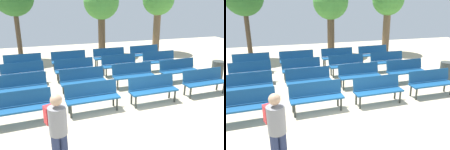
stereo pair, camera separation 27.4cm
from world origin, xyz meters
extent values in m
plane|color=#BCAD8E|center=(0.00, 0.00, 0.00)|extent=(24.00, 24.00, 0.00)
cube|color=navy|center=(-3.03, 1.37, 0.43)|extent=(1.63, 0.54, 0.05)
cube|color=navy|center=(-3.05, 1.57, 0.68)|extent=(1.60, 0.23, 0.40)
cylinder|color=#2D332D|center=(-2.32, 1.26, 0.20)|extent=(0.06, 0.06, 0.40)
cylinder|color=#2D332D|center=(-2.34, 1.58, 0.20)|extent=(0.06, 0.06, 0.40)
cube|color=navy|center=(-1.06, 1.48, 0.43)|extent=(1.62, 0.53, 0.05)
cube|color=navy|center=(-1.07, 1.68, 0.68)|extent=(1.60, 0.21, 0.40)
cylinder|color=#2D332D|center=(-1.75, 1.28, 0.20)|extent=(0.06, 0.06, 0.40)
cylinder|color=#2D332D|center=(-0.35, 1.36, 0.20)|extent=(0.06, 0.06, 0.40)
cylinder|color=#2D332D|center=(-1.77, 1.60, 0.20)|extent=(0.06, 0.06, 0.40)
cylinder|color=#2D332D|center=(-0.37, 1.68, 0.20)|extent=(0.06, 0.06, 0.40)
cube|color=navy|center=(0.93, 1.51, 0.43)|extent=(1.62, 0.51, 0.05)
cube|color=navy|center=(0.92, 1.71, 0.68)|extent=(1.60, 0.20, 0.40)
cylinder|color=#2D332D|center=(0.24, 1.32, 0.20)|extent=(0.06, 0.06, 0.40)
cylinder|color=#2D332D|center=(1.63, 1.38, 0.20)|extent=(0.06, 0.06, 0.40)
cylinder|color=#2D332D|center=(0.22, 1.63, 0.20)|extent=(0.06, 0.06, 0.40)
cylinder|color=#2D332D|center=(1.62, 1.70, 0.20)|extent=(0.06, 0.06, 0.40)
cube|color=navy|center=(2.97, 1.64, 0.43)|extent=(1.61, 0.50, 0.05)
cube|color=navy|center=(2.97, 1.84, 0.68)|extent=(1.60, 0.18, 0.40)
cylinder|color=#2D332D|center=(2.28, 1.46, 0.20)|extent=(0.06, 0.06, 0.40)
cylinder|color=#2D332D|center=(2.27, 1.78, 0.20)|extent=(0.06, 0.06, 0.40)
cylinder|color=#2D332D|center=(3.67, 1.82, 0.20)|extent=(0.06, 0.06, 0.40)
cube|color=navy|center=(-3.12, 2.89, 0.43)|extent=(1.62, 0.54, 0.05)
cube|color=navy|center=(-3.13, 3.09, 0.68)|extent=(1.60, 0.22, 0.40)
cylinder|color=#2D332D|center=(-3.81, 2.69, 0.20)|extent=(0.06, 0.06, 0.40)
cylinder|color=#2D332D|center=(-2.41, 2.78, 0.20)|extent=(0.06, 0.06, 0.40)
cylinder|color=#2D332D|center=(-3.83, 3.01, 0.20)|extent=(0.06, 0.06, 0.40)
cylinder|color=#2D332D|center=(-2.43, 3.10, 0.20)|extent=(0.06, 0.06, 0.40)
cube|color=navy|center=(-1.08, 2.97, 0.43)|extent=(1.62, 0.54, 0.05)
cube|color=navy|center=(-1.09, 3.17, 0.68)|extent=(1.60, 0.22, 0.40)
cylinder|color=#2D332D|center=(-1.77, 2.77, 0.20)|extent=(0.06, 0.06, 0.40)
cylinder|color=#2D332D|center=(-0.37, 2.85, 0.20)|extent=(0.06, 0.06, 0.40)
cylinder|color=#2D332D|center=(-1.79, 3.09, 0.20)|extent=(0.06, 0.06, 0.40)
cylinder|color=#2D332D|center=(-0.39, 3.17, 0.20)|extent=(0.06, 0.06, 0.40)
cube|color=navy|center=(0.86, 3.05, 0.43)|extent=(1.61, 0.46, 0.05)
cube|color=navy|center=(0.86, 3.25, 0.68)|extent=(1.60, 0.15, 0.40)
cylinder|color=#2D332D|center=(0.16, 2.88, 0.20)|extent=(0.06, 0.06, 0.40)
cylinder|color=#2D332D|center=(1.56, 2.90, 0.20)|extent=(0.06, 0.06, 0.40)
cylinder|color=#2D332D|center=(0.16, 3.20, 0.20)|extent=(0.06, 0.06, 0.40)
cylinder|color=#2D332D|center=(1.56, 3.22, 0.20)|extent=(0.06, 0.06, 0.40)
cube|color=navy|center=(2.85, 3.09, 0.43)|extent=(1.62, 0.53, 0.05)
cube|color=navy|center=(2.84, 3.29, 0.68)|extent=(1.60, 0.21, 0.40)
cylinder|color=#2D332D|center=(2.16, 2.89, 0.20)|extent=(0.06, 0.06, 0.40)
cylinder|color=#2D332D|center=(3.56, 2.97, 0.20)|extent=(0.06, 0.06, 0.40)
cylinder|color=#2D332D|center=(2.14, 3.21, 0.20)|extent=(0.06, 0.06, 0.40)
cylinder|color=#2D332D|center=(3.54, 3.29, 0.20)|extent=(0.06, 0.06, 0.40)
cube|color=navy|center=(-3.17, 4.39, 0.43)|extent=(1.63, 0.54, 0.05)
cube|color=navy|center=(-3.19, 4.59, 0.68)|extent=(1.60, 0.23, 0.40)
cylinder|color=#2D332D|center=(-3.86, 4.18, 0.20)|extent=(0.06, 0.06, 0.40)
cylinder|color=#2D332D|center=(-2.46, 4.28, 0.20)|extent=(0.06, 0.06, 0.40)
cylinder|color=#2D332D|center=(-3.88, 4.50, 0.20)|extent=(0.06, 0.06, 0.40)
cylinder|color=#2D332D|center=(-2.49, 4.60, 0.20)|extent=(0.06, 0.06, 0.40)
cube|color=navy|center=(-1.17, 4.43, 0.43)|extent=(1.61, 0.50, 0.05)
cube|color=navy|center=(-1.18, 4.63, 0.68)|extent=(1.60, 0.18, 0.40)
cylinder|color=#2D332D|center=(-1.87, 4.24, 0.20)|extent=(0.06, 0.06, 0.40)
cylinder|color=#2D332D|center=(-0.47, 4.29, 0.20)|extent=(0.06, 0.06, 0.40)
cylinder|color=#2D332D|center=(-1.88, 4.56, 0.20)|extent=(0.06, 0.06, 0.40)
cylinder|color=#2D332D|center=(-0.48, 4.61, 0.20)|extent=(0.06, 0.06, 0.40)
cube|color=navy|center=(0.82, 4.54, 0.43)|extent=(1.62, 0.53, 0.05)
cube|color=navy|center=(0.81, 4.74, 0.68)|extent=(1.60, 0.22, 0.40)
cylinder|color=#2D332D|center=(0.13, 4.34, 0.20)|extent=(0.06, 0.06, 0.40)
cylinder|color=#2D332D|center=(1.53, 4.42, 0.20)|extent=(0.06, 0.06, 0.40)
cylinder|color=#2D332D|center=(0.11, 4.66, 0.20)|extent=(0.06, 0.06, 0.40)
cylinder|color=#2D332D|center=(1.51, 4.74, 0.20)|extent=(0.06, 0.06, 0.40)
cube|color=navy|center=(2.80, 4.61, 0.43)|extent=(1.61, 0.46, 0.05)
cube|color=navy|center=(2.79, 4.81, 0.68)|extent=(1.60, 0.14, 0.40)
cylinder|color=#2D332D|center=(2.10, 4.44, 0.20)|extent=(0.06, 0.06, 0.40)
cylinder|color=#2D332D|center=(3.50, 4.46, 0.20)|extent=(0.06, 0.06, 0.40)
cylinder|color=#2D332D|center=(2.10, 4.76, 0.20)|extent=(0.06, 0.06, 0.40)
cylinder|color=#2D332D|center=(3.50, 4.78, 0.20)|extent=(0.06, 0.06, 0.40)
cube|color=navy|center=(-3.25, 5.87, 0.43)|extent=(1.61, 0.49, 0.05)
cube|color=navy|center=(-3.26, 6.07, 0.68)|extent=(1.60, 0.17, 0.40)
cylinder|color=#2D332D|center=(-3.94, 5.69, 0.20)|extent=(0.06, 0.06, 0.40)
cylinder|color=#2D332D|center=(-2.55, 5.73, 0.20)|extent=(0.06, 0.06, 0.40)
cylinder|color=#2D332D|center=(-3.95, 6.01, 0.20)|extent=(0.06, 0.06, 0.40)
cylinder|color=#2D332D|center=(-2.55, 6.05, 0.20)|extent=(0.06, 0.06, 0.40)
cube|color=navy|center=(-1.22, 5.91, 0.43)|extent=(1.61, 0.49, 0.05)
cube|color=navy|center=(-1.23, 6.11, 0.68)|extent=(1.60, 0.17, 0.40)
cylinder|color=#2D332D|center=(-1.91, 5.73, 0.20)|extent=(0.06, 0.06, 0.40)
cylinder|color=#2D332D|center=(-0.52, 5.77, 0.20)|extent=(0.06, 0.06, 0.40)
cylinder|color=#2D332D|center=(-1.92, 6.05, 0.20)|extent=(0.06, 0.06, 0.40)
cylinder|color=#2D332D|center=(-0.53, 6.09, 0.20)|extent=(0.06, 0.06, 0.40)
cube|color=navy|center=(0.78, 5.99, 0.43)|extent=(1.61, 0.48, 0.05)
cube|color=navy|center=(0.78, 6.19, 0.68)|extent=(1.60, 0.17, 0.40)
cylinder|color=#2D332D|center=(0.09, 5.81, 0.20)|extent=(0.06, 0.06, 0.40)
cylinder|color=#2D332D|center=(1.49, 5.85, 0.20)|extent=(0.06, 0.06, 0.40)
cylinder|color=#2D332D|center=(0.08, 6.13, 0.20)|extent=(0.06, 0.06, 0.40)
cylinder|color=#2D332D|center=(1.48, 6.17, 0.20)|extent=(0.06, 0.06, 0.40)
cube|color=navy|center=(2.74, 6.09, 0.43)|extent=(1.62, 0.52, 0.05)
cube|color=navy|center=(2.73, 6.29, 0.68)|extent=(1.60, 0.21, 0.40)
cylinder|color=#2D332D|center=(2.05, 5.90, 0.20)|extent=(0.06, 0.06, 0.40)
cylinder|color=#2D332D|center=(3.45, 5.97, 0.20)|extent=(0.06, 0.06, 0.40)
cylinder|color=#2D332D|center=(2.03, 6.22, 0.20)|extent=(0.06, 0.06, 0.40)
cylinder|color=#2D332D|center=(3.43, 6.29, 0.20)|extent=(0.06, 0.06, 0.40)
cylinder|color=#4C3A28|center=(-3.51, 8.45, 1.35)|extent=(0.25, 0.25, 2.71)
cylinder|color=brown|center=(1.01, 8.50, 1.21)|extent=(0.40, 0.40, 2.42)
sphere|color=#478E38|center=(1.01, 8.50, 3.02)|extent=(1.99, 1.99, 1.99)
cylinder|color=brown|center=(4.35, 8.14, 1.29)|extent=(0.42, 0.42, 2.59)
cylinder|color=navy|center=(-2.13, -0.77, 0.42)|extent=(0.16, 0.16, 0.85)
cylinder|color=gray|center=(-2.21, -0.79, 1.12)|extent=(0.44, 0.44, 0.55)
sphere|color=tan|center=(-2.21, -0.79, 1.54)|extent=(0.22, 0.22, 0.22)
cube|color=red|center=(-2.30, -0.55, 1.15)|extent=(0.32, 0.26, 0.36)
cylinder|color=#383D38|center=(4.42, 2.76, 0.40)|extent=(0.47, 0.47, 0.81)
camera|label=1|loc=(-2.35, -4.72, 3.30)|focal=37.42mm
camera|label=2|loc=(-2.08, -4.79, 3.30)|focal=37.42mm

